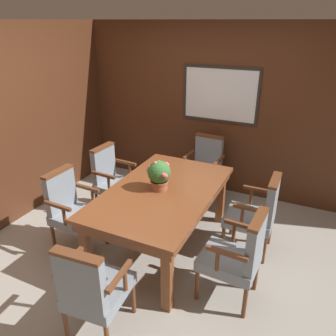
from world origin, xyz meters
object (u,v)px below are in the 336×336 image
object	(u,v)px
chair_left_near	(72,208)
chair_left_far	(113,179)
dining_table	(162,197)
chair_right_near	(238,255)
chair_head_far	(204,167)
chair_right_far	(257,212)
chair_head_near	(93,288)
potted_plant	(159,174)

from	to	relation	value
chair_left_near	chair_left_far	distance (m)	0.83
dining_table	chair_left_near	bearing A→B (deg)	-156.19
chair_right_near	chair_head_far	size ratio (longest dim) A/B	1.00
chair_head_far	chair_left_far	distance (m)	1.32
chair_right_far	chair_head_far	world-z (taller)	same
dining_table	chair_right_near	size ratio (longest dim) A/B	1.93
chair_right_far	chair_head_near	bearing A→B (deg)	-29.98
chair_right_near	chair_head_far	xyz separation A→B (m)	(-0.93, 1.71, 0.00)
dining_table	chair_left_near	size ratio (longest dim) A/B	1.93
chair_right_near	chair_head_near	size ratio (longest dim) A/B	1.00
chair_head_near	chair_head_far	size ratio (longest dim) A/B	1.00
chair_right_far	chair_left_far	xyz separation A→B (m)	(-1.91, 0.02, 0.00)
chair_head_near	chair_left_near	world-z (taller)	same
chair_left_near	chair_right_far	bearing A→B (deg)	-64.86
chair_head_near	chair_right_near	bearing A→B (deg)	-141.19
chair_right_near	chair_left_near	xyz separation A→B (m)	(-1.90, -0.01, 0.00)
chair_right_far	chair_left_far	bearing A→B (deg)	-91.20
chair_right_far	potted_plant	xyz separation A→B (m)	(-1.01, -0.39, 0.43)
dining_table	potted_plant	bearing A→B (deg)	175.41
chair_right_near	chair_head_near	distance (m)	1.30
chair_right_near	chair_head_near	bearing A→B (deg)	-43.76
chair_right_near	chair_left_far	size ratio (longest dim) A/B	1.00
dining_table	chair_head_far	distance (m)	1.32
chair_right_near	chair_left_near	distance (m)	1.90
chair_right_far	chair_head_far	distance (m)	1.31
chair_head_far	potted_plant	size ratio (longest dim) A/B	2.80
chair_right_near	chair_head_far	bearing A→B (deg)	-148.70
potted_plant	chair_head_far	bearing A→B (deg)	86.90
chair_head_near	potted_plant	world-z (taller)	potted_plant
chair_left_far	potted_plant	world-z (taller)	potted_plant
chair_left_far	potted_plant	distance (m)	1.08
dining_table	chair_head_far	xyz separation A→B (m)	(0.04, 1.31, -0.15)
dining_table	chair_left_far	size ratio (longest dim) A/B	1.93
chair_left_near	chair_left_far	xyz separation A→B (m)	(-0.00, 0.83, 0.00)
dining_table	chair_head_near	size ratio (longest dim) A/B	1.93
chair_left_far	potted_plant	bearing A→B (deg)	-110.93
chair_right_near	chair_right_far	xyz separation A→B (m)	(0.01, 0.80, 0.00)
chair_right_near	chair_left_far	distance (m)	2.07
chair_right_near	potted_plant	distance (m)	1.16
chair_left_near	chair_left_far	world-z (taller)	same
chair_head_far	potted_plant	world-z (taller)	potted_plant
chair_left_near	chair_head_far	world-z (taller)	same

